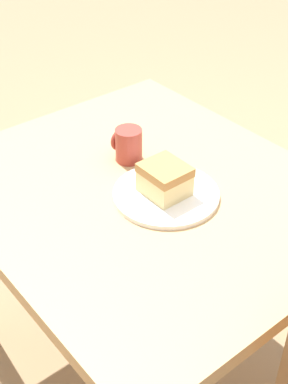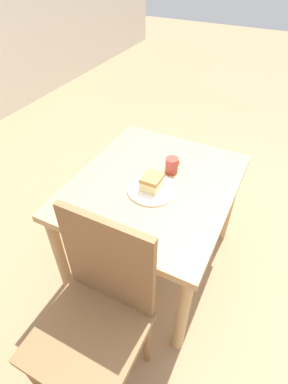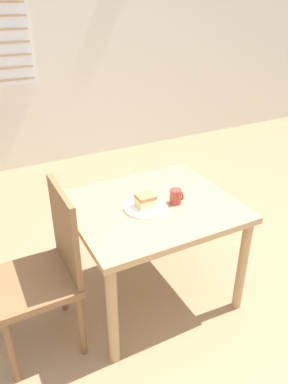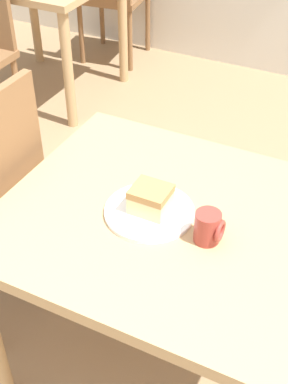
# 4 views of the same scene
# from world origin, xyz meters

# --- Properties ---
(ground_plane) EXTENTS (14.00, 14.00, 0.00)m
(ground_plane) POSITION_xyz_m (0.00, 0.00, 0.00)
(ground_plane) COLOR #997A56
(dining_table_near) EXTENTS (0.97, 0.83, 0.70)m
(dining_table_near) POSITION_xyz_m (0.11, 0.51, 0.60)
(dining_table_near) COLOR tan
(dining_table_near) RESTS_ON ground_plane
(plate) EXTENTS (0.26, 0.26, 0.01)m
(plate) POSITION_xyz_m (0.05, 0.49, 0.71)
(plate) COLOR white
(plate) RESTS_ON dining_table_near
(cake_slice) EXTENTS (0.11, 0.10, 0.08)m
(cake_slice) POSITION_xyz_m (0.05, 0.50, 0.75)
(cake_slice) COLOR beige
(cake_slice) RESTS_ON plate
(coffee_mug) EXTENTS (0.08, 0.07, 0.09)m
(coffee_mug) POSITION_xyz_m (0.24, 0.46, 0.75)
(coffee_mug) COLOR #9E382D
(coffee_mug) RESTS_ON dining_table_near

